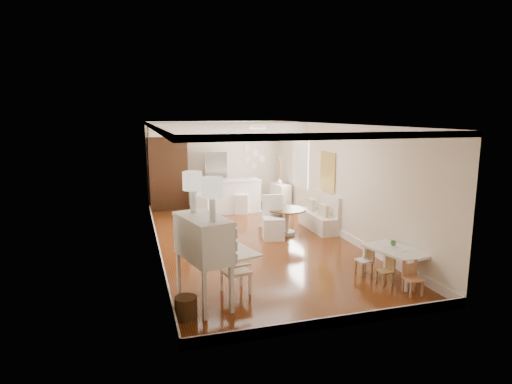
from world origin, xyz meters
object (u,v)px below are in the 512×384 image
sideboard (280,196)px  gustavian_armchair (236,270)px  dining_table (286,222)px  bar_stool_left (202,199)px  slip_chair_near (273,218)px  slip_chair_far (269,211)px  fridge (226,179)px  kids_chair_a (385,271)px  kids_chair_c (413,278)px  pantry_cabinet (168,174)px  secretary_bureau (204,261)px  breakfast_counter (228,196)px  kids_chair_b (364,260)px  bar_stool_right (242,198)px  wicker_basket (186,308)px  kids_table (395,264)px

sideboard → gustavian_armchair: bearing=-124.6°
dining_table → bar_stool_left: (-1.73, 2.59, 0.18)m
gustavian_armchair → slip_chair_near: 3.33m
slip_chair_far → fridge: (-0.52, 3.04, 0.47)m
kids_chair_a → bar_stool_left: bar_stool_left is taller
gustavian_armchair → sideboard: (3.02, 6.17, -0.02)m
gustavian_armchair → kids_chair_a: (2.67, -0.40, -0.15)m
kids_chair_c → pantry_cabinet: size_ratio=0.26×
secretary_bureau → bar_stool_left: size_ratio=1.42×
kids_chair_a → breakfast_counter: (-1.46, 6.39, 0.25)m
kids_chair_a → fridge: (-1.26, 7.44, 0.64)m
gustavian_armchair → kids_chair_b: gustavian_armchair is taller
slip_chair_near → slip_chair_far: bearing=88.4°
sideboard → bar_stool_right: bearing=-171.9°
secretary_bureau → bar_stool_left: (0.97, 6.03, -0.21)m
wicker_basket → sideboard: size_ratio=0.41×
fridge → kids_table: bearing=-77.6°
gustavian_armchair → bar_stool_left: (0.38, 5.76, 0.10)m
breakfast_counter → bar_stool_left: 0.87m
kids_chair_b → fridge: fridge is taller
slip_chair_far → pantry_cabinet: bearing=-80.0°
kids_table → slip_chair_far: (-1.08, 4.22, 0.15)m
kids_table → kids_chair_c: (-0.13, -0.71, 0.01)m
kids_table → bar_stool_left: bar_stool_left is taller
dining_table → slip_chair_near: 0.56m
dining_table → slip_chair_near: bearing=-147.6°
kids_chair_a → fridge: size_ratio=0.29×
gustavian_armchair → pantry_cabinet: pantry_cabinet is taller
wicker_basket → fridge: 8.12m
secretary_bureau → kids_chair_b: 3.22m
kids_chair_c → slip_chair_far: 5.01m
gustavian_armchair → sideboard: bearing=-36.4°
dining_table → slip_chair_far: size_ratio=1.13×
secretary_bureau → wicker_basket: size_ratio=4.28×
bar_stool_right → sideboard: size_ratio=1.17×
kids_table → slip_chair_far: 4.36m
fridge → slip_chair_far: bearing=-80.4°
gustavian_armchair → kids_table: gustavian_armchair is taller
kids_table → slip_chair_near: slip_chair_near is taller
wicker_basket → pantry_cabinet: bearing=86.7°
kids_table → fridge: 7.46m
gustavian_armchair → dining_table: gustavian_armchair is taller
dining_table → secretary_bureau: bearing=-128.1°
slip_chair_near → dining_table: bearing=44.2°
secretary_bureau → bar_stool_left: secretary_bureau is taller
gustavian_armchair → pantry_cabinet: size_ratio=0.36×
kids_chair_a → slip_chair_near: 3.45m
dining_table → fridge: bearing=100.1°
kids_chair_a → sideboard: (0.35, 6.57, 0.13)m
secretary_bureau → fridge: (2.00, 7.32, 0.17)m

